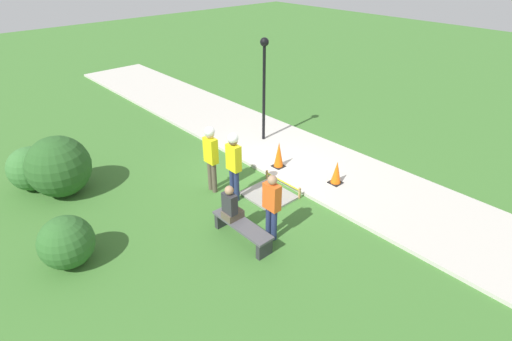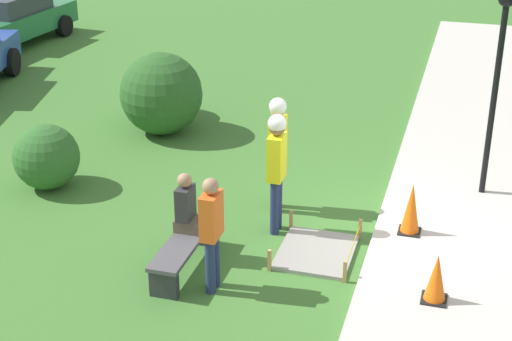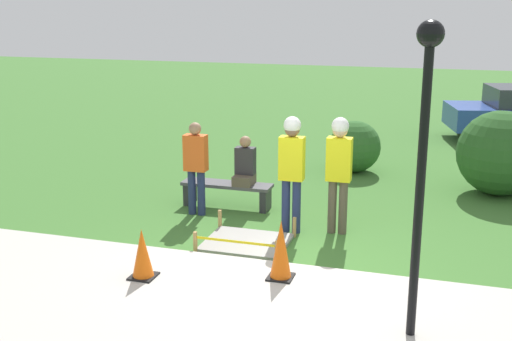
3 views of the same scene
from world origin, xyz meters
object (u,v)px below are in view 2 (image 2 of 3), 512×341
object	(u,v)px
traffic_cone_far_patch	(411,209)
parked_car_green	(10,18)
person_seated_on_bench	(187,208)
lamppost_near	(499,62)
traffic_cone_near_patch	(436,278)
bystander_in_orange_shirt	(212,228)
worker_supervisor	(277,161)
park_bench	(184,249)
worker_assistant	(277,143)

from	to	relation	value
traffic_cone_far_patch	parked_car_green	distance (m)	14.61
person_seated_on_bench	lamppost_near	size ratio (longest dim) A/B	0.26
traffic_cone_near_patch	bystander_in_orange_shirt	world-z (taller)	bystander_in_orange_shirt
worker_supervisor	park_bench	bearing A→B (deg)	146.39
traffic_cone_near_patch	person_seated_on_bench	bearing A→B (deg)	85.33
worker_assistant	lamppost_near	distance (m)	3.74
traffic_cone_near_patch	bystander_in_orange_shirt	xyz separation A→B (m)	(-0.42, 2.96, 0.51)
traffic_cone_far_patch	worker_supervisor	size ratio (longest dim) A/B	0.42
traffic_cone_near_patch	traffic_cone_far_patch	bearing A→B (deg)	16.18
worker_supervisor	worker_assistant	bearing A→B (deg)	14.01
park_bench	worker_assistant	xyz separation A→B (m)	(2.21, -0.79, 0.86)
parked_car_green	person_seated_on_bench	bearing A→B (deg)	-132.10
park_bench	person_seated_on_bench	bearing A→B (deg)	8.52
worker_supervisor	bystander_in_orange_shirt	size ratio (longest dim) A/B	1.16
worker_supervisor	person_seated_on_bench	bearing A→B (deg)	137.83
person_seated_on_bench	worker_assistant	distance (m)	2.08
park_bench	bystander_in_orange_shirt	world-z (taller)	bystander_in_orange_shirt
person_seated_on_bench	worker_supervisor	world-z (taller)	worker_supervisor
traffic_cone_near_patch	park_bench	bearing A→B (deg)	90.70
traffic_cone_near_patch	person_seated_on_bench	distance (m)	3.61
park_bench	lamppost_near	size ratio (longest dim) A/B	0.49
worker_supervisor	lamppost_near	distance (m)	3.93
worker_supervisor	traffic_cone_near_patch	bearing A→B (deg)	-119.11
lamppost_near	parked_car_green	bearing A→B (deg)	63.95
lamppost_near	worker_supervisor	bearing A→B (deg)	124.93
traffic_cone_far_patch	person_seated_on_bench	distance (m)	3.42
person_seated_on_bench	traffic_cone_near_patch	bearing A→B (deg)	-94.67
traffic_cone_far_patch	park_bench	bearing A→B (deg)	121.27
person_seated_on_bench	parked_car_green	distance (m)	13.25
traffic_cone_near_patch	lamppost_near	distance (m)	4.10
traffic_cone_near_patch	park_bench	world-z (taller)	traffic_cone_near_patch
person_seated_on_bench	bystander_in_orange_shirt	world-z (taller)	bystander_in_orange_shirt
park_bench	traffic_cone_near_patch	bearing A→B (deg)	-89.30
traffic_cone_near_patch	parked_car_green	xyz separation A→B (m)	(9.98, 12.61, 0.30)
traffic_cone_far_patch	park_bench	distance (m)	3.53
traffic_cone_far_patch	worker_supervisor	world-z (taller)	worker_supervisor
lamppost_near	worker_assistant	bearing A→B (deg)	113.35
park_bench	person_seated_on_bench	distance (m)	0.59
traffic_cone_near_patch	lamppost_near	xyz separation A→B (m)	(3.57, -0.51, 1.96)
park_bench	bystander_in_orange_shirt	xyz separation A→B (m)	(-0.38, -0.57, 0.62)
traffic_cone_near_patch	park_bench	xyz separation A→B (m)	(-0.04, 3.53, -0.11)
worker_supervisor	lamppost_near	bearing A→B (deg)	-55.07
traffic_cone_far_patch	park_bench	world-z (taller)	traffic_cone_far_patch
park_bench	worker_assistant	world-z (taller)	worker_assistant
traffic_cone_far_patch	worker_assistant	xyz separation A→B (m)	(0.38, 2.22, 0.68)
worker_supervisor	bystander_in_orange_shirt	world-z (taller)	worker_supervisor
worker_supervisor	lamppost_near	size ratio (longest dim) A/B	0.57
bystander_in_orange_shirt	lamppost_near	xyz separation A→B (m)	(3.99, -3.47, 1.45)
park_bench	worker_assistant	size ratio (longest dim) A/B	0.87
worker_supervisor	worker_assistant	xyz separation A→B (m)	(0.74, 0.18, -0.01)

